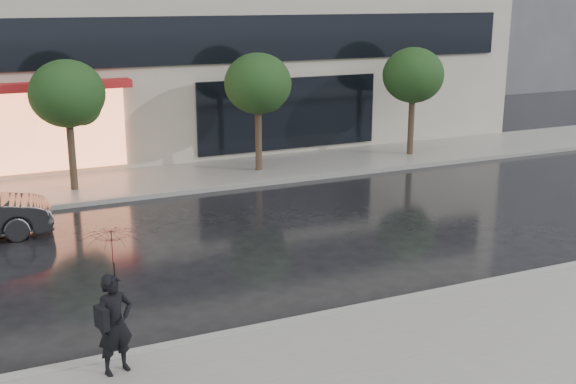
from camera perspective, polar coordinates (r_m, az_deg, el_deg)
ground at (r=14.35m, az=1.77°, el=-8.42°), size 120.00×120.00×0.00m
sidewalk_near at (r=11.81m, az=8.96°, el=-13.84°), size 60.00×4.50×0.12m
sidewalk_far at (r=23.49m, az=-9.34°, el=1.03°), size 60.00×3.50×0.12m
curb_near at (r=13.51m, az=3.67°, el=-9.69°), size 60.00×0.25×0.14m
curb_far at (r=21.85m, az=-8.12°, el=0.03°), size 60.00×0.25×0.14m
tree_mid_west at (r=22.18m, az=-16.90°, el=7.27°), size 2.20×2.20×3.99m
tree_mid_east at (r=23.72m, az=-2.28°, el=8.40°), size 2.20×2.20×3.99m
tree_far_east at (r=26.56m, az=9.93°, el=8.93°), size 2.20×2.20×3.99m
pedestrian_with_umbrella at (r=11.21m, az=-13.60°, el=-6.58°), size 1.22×1.23×2.33m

